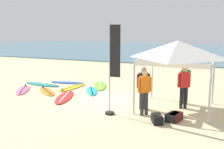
{
  "coord_description": "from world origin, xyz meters",
  "views": [
    {
      "loc": [
        4.63,
        -10.49,
        3.17
      ],
      "look_at": [
        -0.37,
        1.18,
        1.0
      ],
      "focal_mm": 42.21,
      "sensor_mm": 36.0,
      "label": 1
    }
  ],
  "objects_px": {
    "surfboard_teal": "(42,84)",
    "person_black": "(143,85)",
    "surfboard_pink": "(23,90)",
    "surfboard_red": "(65,97)",
    "surfboard_orange": "(47,91)",
    "surfboard_blue": "(67,82)",
    "gear_bag_near_tent": "(176,117)",
    "surfboard_cyan": "(92,91)",
    "person_red": "(184,85)",
    "person_orange": "(145,89)",
    "canopy_tent": "(178,50)",
    "gear_bag_by_pole": "(172,117)",
    "gear_bag_on_sand": "(157,119)",
    "surfboard_yellow": "(72,87)",
    "person_green": "(185,81)",
    "banner_flag": "(112,73)",
    "surfboard_lime": "(100,85)"
  },
  "relations": [
    {
      "from": "surfboard_orange",
      "to": "person_black",
      "type": "xyz_separation_m",
      "value": [
        5.41,
        -0.89,
        0.95
      ]
    },
    {
      "from": "surfboard_blue",
      "to": "gear_bag_by_pole",
      "type": "distance_m",
      "value": 8.22
    },
    {
      "from": "gear_bag_on_sand",
      "to": "person_green",
      "type": "bearing_deg",
      "value": 79.31
    },
    {
      "from": "surfboard_teal",
      "to": "person_black",
      "type": "bearing_deg",
      "value": -18.31
    },
    {
      "from": "surfboard_yellow",
      "to": "banner_flag",
      "type": "height_order",
      "value": "banner_flag"
    },
    {
      "from": "person_black",
      "to": "gear_bag_by_pole",
      "type": "height_order",
      "value": "person_black"
    },
    {
      "from": "surfboard_pink",
      "to": "surfboard_orange",
      "type": "height_order",
      "value": "same"
    },
    {
      "from": "surfboard_blue",
      "to": "gear_bag_near_tent",
      "type": "relative_size",
      "value": 3.68
    },
    {
      "from": "gear_bag_near_tent",
      "to": "surfboard_red",
      "type": "bearing_deg",
      "value": 167.73
    },
    {
      "from": "surfboard_teal",
      "to": "surfboard_lime",
      "type": "height_order",
      "value": "same"
    },
    {
      "from": "canopy_tent",
      "to": "banner_flag",
      "type": "height_order",
      "value": "banner_flag"
    },
    {
      "from": "surfboard_orange",
      "to": "gear_bag_on_sand",
      "type": "height_order",
      "value": "gear_bag_on_sand"
    },
    {
      "from": "surfboard_red",
      "to": "banner_flag",
      "type": "bearing_deg",
      "value": -24.67
    },
    {
      "from": "surfboard_yellow",
      "to": "person_green",
      "type": "relative_size",
      "value": 1.36
    },
    {
      "from": "gear_bag_near_tent",
      "to": "surfboard_pink",
      "type": "bearing_deg",
      "value": 169.26
    },
    {
      "from": "surfboard_yellow",
      "to": "surfboard_lime",
      "type": "bearing_deg",
      "value": 40.28
    },
    {
      "from": "surfboard_orange",
      "to": "surfboard_blue",
      "type": "bearing_deg",
      "value": 96.96
    },
    {
      "from": "person_green",
      "to": "person_orange",
      "type": "bearing_deg",
      "value": -118.68
    },
    {
      "from": "surfboard_pink",
      "to": "surfboard_red",
      "type": "bearing_deg",
      "value": -7.8
    },
    {
      "from": "surfboard_pink",
      "to": "gear_bag_by_pole",
      "type": "xyz_separation_m",
      "value": [
        8.14,
        -1.61,
        0.1
      ]
    },
    {
      "from": "surfboard_cyan",
      "to": "surfboard_orange",
      "type": "xyz_separation_m",
      "value": [
        -2.1,
        -0.98,
        -0.0
      ]
    },
    {
      "from": "surfboard_red",
      "to": "person_red",
      "type": "height_order",
      "value": "person_red"
    },
    {
      "from": "surfboard_cyan",
      "to": "person_red",
      "type": "distance_m",
      "value": 5.02
    },
    {
      "from": "canopy_tent",
      "to": "gear_bag_by_pole",
      "type": "bearing_deg",
      "value": -83.93
    },
    {
      "from": "gear_bag_near_tent",
      "to": "person_green",
      "type": "bearing_deg",
      "value": 90.73
    },
    {
      "from": "surfboard_yellow",
      "to": "surfboard_teal",
      "type": "height_order",
      "value": "same"
    },
    {
      "from": "gear_bag_near_tent",
      "to": "gear_bag_by_pole",
      "type": "distance_m",
      "value": 0.12
    },
    {
      "from": "surfboard_orange",
      "to": "person_black",
      "type": "distance_m",
      "value": 5.56
    },
    {
      "from": "surfboard_teal",
      "to": "banner_flag",
      "type": "relative_size",
      "value": 0.75
    },
    {
      "from": "canopy_tent",
      "to": "surfboard_cyan",
      "type": "xyz_separation_m",
      "value": [
        -4.51,
        1.31,
        -2.35
      ]
    },
    {
      "from": "surfboard_yellow",
      "to": "person_green",
      "type": "bearing_deg",
      "value": -7.61
    },
    {
      "from": "surfboard_orange",
      "to": "gear_bag_on_sand",
      "type": "xyz_separation_m",
      "value": [
        6.32,
        -2.25,
        0.1
      ]
    },
    {
      "from": "surfboard_lime",
      "to": "banner_flag",
      "type": "height_order",
      "value": "banner_flag"
    },
    {
      "from": "gear_bag_near_tent",
      "to": "surfboard_orange",
      "type": "bearing_deg",
      "value": 165.46
    },
    {
      "from": "surfboard_red",
      "to": "gear_bag_by_pole",
      "type": "height_order",
      "value": "gear_bag_by_pole"
    },
    {
      "from": "surfboard_lime",
      "to": "person_green",
      "type": "distance_m",
      "value": 5.35
    },
    {
      "from": "surfboard_teal",
      "to": "person_red",
      "type": "relative_size",
      "value": 1.5
    },
    {
      "from": "surfboard_orange",
      "to": "surfboard_blue",
      "type": "distance_m",
      "value": 2.4
    },
    {
      "from": "surfboard_orange",
      "to": "person_black",
      "type": "height_order",
      "value": "person_black"
    },
    {
      "from": "surfboard_red",
      "to": "surfboard_orange",
      "type": "relative_size",
      "value": 1.35
    },
    {
      "from": "canopy_tent",
      "to": "surfboard_red",
      "type": "height_order",
      "value": "canopy_tent"
    },
    {
      "from": "surfboard_teal",
      "to": "banner_flag",
      "type": "distance_m",
      "value": 6.96
    },
    {
      "from": "surfboard_red",
      "to": "surfboard_lime",
      "type": "xyz_separation_m",
      "value": [
        0.42,
        2.99,
        0.0
      ]
    },
    {
      "from": "canopy_tent",
      "to": "person_red",
      "type": "height_order",
      "value": "canopy_tent"
    },
    {
      "from": "surfboard_cyan",
      "to": "person_orange",
      "type": "xyz_separation_m",
      "value": [
        3.57,
        -2.59,
        0.95
      ]
    },
    {
      "from": "canopy_tent",
      "to": "surfboard_teal",
      "type": "xyz_separation_m",
      "value": [
        -7.95,
        1.67,
        -2.35
      ]
    },
    {
      "from": "surfboard_orange",
      "to": "surfboard_yellow",
      "type": "bearing_deg",
      "value": 62.43
    },
    {
      "from": "surfboard_yellow",
      "to": "gear_bag_on_sand",
      "type": "relative_size",
      "value": 3.88
    },
    {
      "from": "person_green",
      "to": "gear_bag_by_pole",
      "type": "bearing_deg",
      "value": -91.81
    },
    {
      "from": "surfboard_yellow",
      "to": "surfboard_pink",
      "type": "xyz_separation_m",
      "value": [
        -2.08,
        -1.58,
        0.0
      ]
    }
  ]
}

